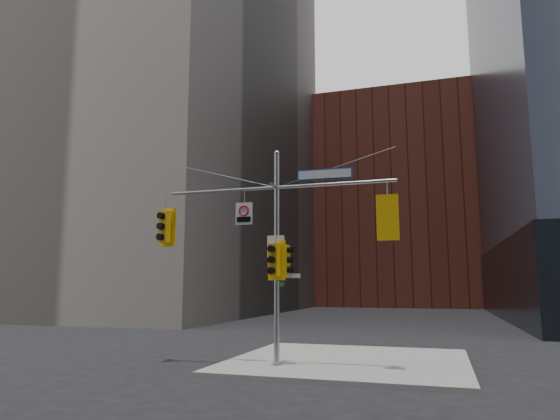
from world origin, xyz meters
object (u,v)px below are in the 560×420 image
Objects in this scene: street_sign_blade at (325,174)px; regulatory_sign_arm at (244,213)px; traffic_light_east_arm at (388,218)px; traffic_light_pole_side at (286,260)px; traffic_light_west_arm at (165,227)px; traffic_light_pole_front at (274,260)px; signal_assembly at (277,234)px.

street_sign_blade is 3.09m from regulatory_sign_arm.
traffic_light_pole_side is at bearing -0.39° from traffic_light_east_arm.
traffic_light_west_arm is 7.97m from traffic_light_east_arm.
traffic_light_west_arm is at bearing 98.43° from traffic_light_pole_side.
traffic_light_pole_side is 1.29× the size of regulatory_sign_arm.
street_sign_blade is at bearing -81.30° from traffic_light_pole_side.
street_sign_blade reaches higher than traffic_light_west_arm.
traffic_light_pole_front is 2.05m from regulatory_sign_arm.
regulatory_sign_arm is at bearing -0.14° from traffic_light_east_arm.
traffic_light_pole_side is at bearing 0.15° from signal_assembly.
signal_assembly is at bearing -0.37° from traffic_light_east_arm.
street_sign_blade is at bearing 19.09° from traffic_light_pole_front.
street_sign_blade is (1.67, 0.00, 1.93)m from signal_assembly.
regulatory_sign_arm is (-4.88, -0.02, 0.37)m from traffic_light_east_arm.
signal_assembly is 1.41m from regulatory_sign_arm.
signal_assembly is 5.60× the size of traffic_light_west_arm.
regulatory_sign_arm is (-2.86, -0.02, -1.18)m from street_sign_blade.
traffic_light_east_arm is 3.91m from traffic_light_pole_front.
signal_assembly reaches higher than traffic_light_pole_side.
traffic_light_east_arm is (7.97, -0.01, -0.00)m from traffic_light_west_arm.
street_sign_blade reaches higher than regulatory_sign_arm.
regulatory_sign_arm is at bearing -179.03° from signal_assembly.
signal_assembly is 3.71m from traffic_light_east_arm.
signal_assembly is 4.28× the size of street_sign_blade.
traffic_light_east_arm is 4.89m from regulatory_sign_arm.
traffic_light_east_arm is 0.77× the size of street_sign_blade.
traffic_light_east_arm reaches higher than traffic_light_pole_side.
street_sign_blade is 2.44× the size of regulatory_sign_arm.
traffic_light_pole_front is at bearing 3.76° from traffic_light_east_arm.
street_sign_blade is at bearing 10.81° from traffic_light_west_arm.
traffic_light_pole_side is (0.32, 0.00, -0.88)m from signal_assembly.
traffic_light_east_arm is at bearing -2.44° from street_sign_blade.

